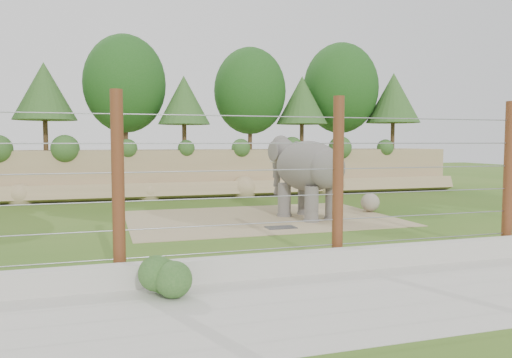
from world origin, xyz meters
name	(u,v)px	position (x,y,z in m)	size (l,w,h in m)	color
ground	(274,232)	(0.00, 0.00, 0.00)	(90.00, 90.00, 0.00)	#37631B
back_embankment	(210,124)	(0.59, 12.68, 3.97)	(30.00, 5.52, 8.77)	tan
dirt_patch	(261,218)	(0.50, 3.00, 0.01)	(10.00, 7.00, 0.02)	tan
drain_grate	(281,227)	(0.46, 0.65, 0.04)	(1.00, 0.60, 0.03)	#262628
elephant	(308,178)	(2.23, 2.48, 1.56)	(1.65, 3.85, 3.11)	#5B5751
stone_ball	(370,202)	(5.41, 3.27, 0.41)	(0.78, 0.78, 0.78)	gray
retaining_wall	(347,259)	(0.00, -5.00, 0.25)	(26.00, 0.35, 0.50)	beige
walkway	(396,295)	(0.00, -7.00, 0.01)	(26.00, 4.00, 0.01)	beige
barrier_fence	(338,182)	(0.00, -4.50, 2.00)	(20.26, 0.26, 4.00)	brown
walkway_shrub	(165,279)	(-4.23, -5.80, 0.37)	(0.71, 0.71, 0.71)	#2F5B24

